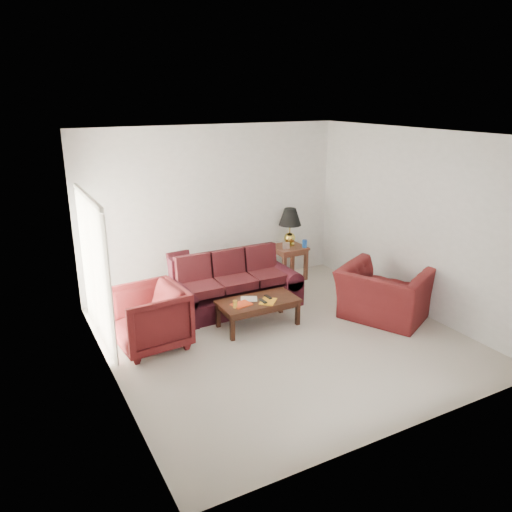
{
  "coord_description": "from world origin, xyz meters",
  "views": [
    {
      "loc": [
        -3.54,
        -5.8,
        3.51
      ],
      "look_at": [
        0.0,
        0.85,
        1.05
      ],
      "focal_mm": 35.0,
      "sensor_mm": 36.0,
      "label": 1
    }
  ],
  "objects_px": {
    "end_table": "(289,262)",
    "armchair_left": "(149,318)",
    "sofa": "(233,283)",
    "floor_lamp": "(99,270)",
    "armchair_right": "(384,294)",
    "coffee_table": "(258,313)"
  },
  "relations": [
    {
      "from": "end_table",
      "to": "armchair_left",
      "type": "bearing_deg",
      "value": -155.54
    },
    {
      "from": "armchair_right",
      "to": "coffee_table",
      "type": "relative_size",
      "value": 1.05
    },
    {
      "from": "sofa",
      "to": "armchair_left",
      "type": "distance_m",
      "value": 1.76
    },
    {
      "from": "end_table",
      "to": "floor_lamp",
      "type": "xyz_separation_m",
      "value": [
        -3.65,
        -0.1,
        0.48
      ]
    },
    {
      "from": "sofa",
      "to": "floor_lamp",
      "type": "xyz_separation_m",
      "value": [
        -2.03,
        0.74,
        0.35
      ]
    },
    {
      "from": "end_table",
      "to": "floor_lamp",
      "type": "distance_m",
      "value": 3.68
    },
    {
      "from": "sofa",
      "to": "floor_lamp",
      "type": "distance_m",
      "value": 2.19
    },
    {
      "from": "sofa",
      "to": "armchair_right",
      "type": "bearing_deg",
      "value": -38.56
    },
    {
      "from": "floor_lamp",
      "to": "armchair_right",
      "type": "height_order",
      "value": "floor_lamp"
    },
    {
      "from": "coffee_table",
      "to": "end_table",
      "type": "bearing_deg",
      "value": 22.74
    },
    {
      "from": "floor_lamp",
      "to": "armchair_right",
      "type": "bearing_deg",
      "value": -29.09
    },
    {
      "from": "armchair_left",
      "to": "armchair_right",
      "type": "height_order",
      "value": "armchair_left"
    },
    {
      "from": "end_table",
      "to": "floor_lamp",
      "type": "bearing_deg",
      "value": -178.49
    },
    {
      "from": "floor_lamp",
      "to": "armchair_right",
      "type": "distance_m",
      "value": 4.61
    },
    {
      "from": "sofa",
      "to": "armchair_right",
      "type": "relative_size",
      "value": 1.72
    },
    {
      "from": "floor_lamp",
      "to": "coffee_table",
      "type": "height_order",
      "value": "floor_lamp"
    },
    {
      "from": "armchair_left",
      "to": "coffee_table",
      "type": "distance_m",
      "value": 1.72
    },
    {
      "from": "floor_lamp",
      "to": "coffee_table",
      "type": "bearing_deg",
      "value": -36.1
    },
    {
      "from": "armchair_left",
      "to": "armchair_right",
      "type": "bearing_deg",
      "value": 72.03
    },
    {
      "from": "end_table",
      "to": "armchair_left",
      "type": "xyz_separation_m",
      "value": [
        -3.25,
        -1.48,
        0.12
      ]
    },
    {
      "from": "armchair_right",
      "to": "coffee_table",
      "type": "bearing_deg",
      "value": 42.73
    },
    {
      "from": "coffee_table",
      "to": "armchair_left",
      "type": "bearing_deg",
      "value": 151.95
    }
  ]
}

